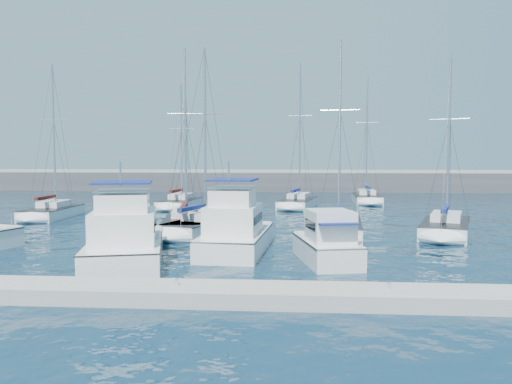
# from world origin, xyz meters

# --- Properties ---
(ground) EXTENTS (220.00, 220.00, 0.00)m
(ground) POSITION_xyz_m (0.00, 0.00, 0.00)
(ground) COLOR black
(ground) RESTS_ON ground
(breakwater) EXTENTS (160.00, 6.00, 4.45)m
(breakwater) POSITION_xyz_m (0.00, 52.00, 1.05)
(breakwater) COLOR #424244
(breakwater) RESTS_ON ground
(dock) EXTENTS (40.00, 2.20, 0.60)m
(dock) POSITION_xyz_m (0.00, -11.00, 0.30)
(dock) COLOR gray
(dock) RESTS_ON ground
(dock_cleat_centre) EXTENTS (0.16, 0.16, 0.25)m
(dock_cleat_centre) POSITION_xyz_m (0.00, -11.00, 0.72)
(dock_cleat_centre) COLOR silver
(dock_cleat_centre) RESTS_ON dock
(dock_cleat_near_stbd) EXTENTS (0.16, 0.16, 0.25)m
(dock_cleat_near_stbd) POSITION_xyz_m (8.00, -11.00, 0.72)
(dock_cleat_near_stbd) COLOR silver
(dock_cleat_near_stbd) RESTS_ON dock
(motor_yacht_port_inner) EXTENTS (5.78, 9.65, 4.69)m
(motor_yacht_port_inner) POSITION_xyz_m (-4.30, -4.26, 1.13)
(motor_yacht_port_inner) COLOR silver
(motor_yacht_port_inner) RESTS_ON ground
(motor_yacht_stbd_inner) EXTENTS (3.96, 8.56, 4.69)m
(motor_yacht_stbd_inner) POSITION_xyz_m (1.13, -1.04, 1.13)
(motor_yacht_stbd_inner) COLOR silver
(motor_yacht_stbd_inner) RESTS_ON ground
(motor_yacht_stbd_outer) EXTENTS (3.58, 5.95, 3.20)m
(motor_yacht_stbd_outer) POSITION_xyz_m (6.24, -3.58, 0.94)
(motor_yacht_stbd_outer) COLOR silver
(motor_yacht_stbd_outer) RESTS_ON ground
(sailboat_mid_a) EXTENTS (3.14, 7.37, 14.28)m
(sailboat_mid_a) POSITION_xyz_m (-17.38, 14.07, 0.53)
(sailboat_mid_a) COLOR silver
(sailboat_mid_a) RESTS_ON ground
(sailboat_mid_b) EXTENTS (4.39, 9.42, 14.12)m
(sailboat_mid_b) POSITION_xyz_m (-3.71, 7.67, 0.51)
(sailboat_mid_b) COLOR silver
(sailboat_mid_b) RESTS_ON ground
(sailboat_mid_c) EXTENTS (5.17, 8.35, 13.78)m
(sailboat_mid_c) POSITION_xyz_m (-2.22, 6.04, 0.52)
(sailboat_mid_c) COLOR silver
(sailboat_mid_c) RESTS_ON ground
(sailboat_mid_d) EXTENTS (4.01, 8.77, 14.18)m
(sailboat_mid_d) POSITION_xyz_m (7.70, 6.05, 0.51)
(sailboat_mid_d) COLOR silver
(sailboat_mid_d) RESTS_ON ground
(sailboat_mid_e) EXTENTS (5.72, 8.87, 13.11)m
(sailboat_mid_e) POSITION_xyz_m (15.34, 6.65, 0.50)
(sailboat_mid_e) COLOR silver
(sailboat_mid_e) RESTS_ON ground
(sailboat_back_a) EXTENTS (3.83, 7.73, 13.76)m
(sailboat_back_a) POSITION_xyz_m (-7.80, 23.75, 0.52)
(sailboat_back_a) COLOR silver
(sailboat_back_a) RESTS_ON ground
(sailboat_back_b) EXTENTS (4.78, 8.62, 16.19)m
(sailboat_back_b) POSITION_xyz_m (5.02, 25.44, 0.54)
(sailboat_back_b) COLOR silver
(sailboat_back_b) RESTS_ON ground
(sailboat_back_c) EXTENTS (3.44, 8.49, 15.63)m
(sailboat_back_c) POSITION_xyz_m (13.43, 31.89, 0.53)
(sailboat_back_c) COLOR silver
(sailboat_back_c) RESTS_ON ground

